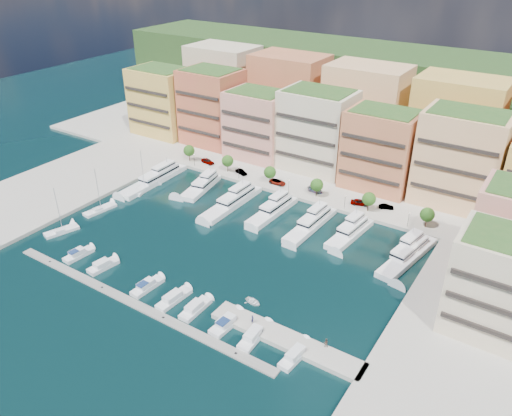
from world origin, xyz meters
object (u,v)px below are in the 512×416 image
object	(u,v)px
car_3	(315,190)
car_0	(208,161)
tender_0	(253,302)
car_5	(386,207)
cruiser_2	(103,266)
cruiser_9	(296,355)
car_4	(360,202)
yacht_4	(312,223)
cruiser_6	(195,309)
tree_3	(317,185)
lamppost_3	(345,200)
tree_0	(189,151)
cruiser_1	(78,255)
tree_4	(369,199)
lamppost_4	(409,217)
tender_1	(269,320)
tree_2	(270,172)
yacht_1	(202,185)
cruiser_4	(147,287)
sailboat_1	(100,210)
sailboat_2	(143,189)
lamppost_2	(289,184)
sailboat_0	(61,231)
yacht_2	(233,201)
tree_1	(228,161)
lamppost_0	(194,158)
person_0	(252,319)
tree_5	(427,215)
cruiser_8	(254,336)
yacht_5	(351,231)
yacht_6	(409,254)
cruiser_5	(174,299)
lamppost_1	(239,170)
yacht_0	(156,178)
cruiser_7	(227,323)
person_1	(326,343)
car_1	(241,172)
yacht_3	(274,209)

from	to	relation	value
car_3	car_0	bearing A→B (deg)	93.76
tender_0	car_5	bearing A→B (deg)	-1.01
cruiser_2	cruiser_9	xyz separation A→B (m)	(51.43, -0.01, -0.00)
car_0	car_4	distance (m)	54.16
yacht_4	cruiser_6	size ratio (longest dim) A/B	2.76
tree_3	lamppost_3	world-z (taller)	tree_3
tree_0	cruiser_1	world-z (taller)	tree_0
tree_4	lamppost_4	bearing A→B (deg)	-10.85
tender_1	tender_0	bearing A→B (deg)	85.20
tree_2	yacht_1	world-z (taller)	tree_2
cruiser_2	car_0	xyz separation A→B (m)	(-15.70, 59.67, 1.29)
cruiser_4	cruiser_2	bearing A→B (deg)	179.89
sailboat_1	car_4	world-z (taller)	sailboat_1
cruiser_1	car_0	world-z (taller)	car_0
tree_0	cruiser_6	xyz separation A→B (m)	(49.90, -58.09, -4.20)
tree_4	sailboat_2	size ratio (longest dim) A/B	0.43
lamppost_2	sailboat_0	world-z (taller)	sailboat_0
yacht_2	cruiser_9	xyz separation A→B (m)	(44.21, -42.36, -0.66)
tree_3	car_5	distance (m)	20.48
tree_1	lamppost_0	world-z (taller)	tree_1
tree_3	person_0	distance (m)	57.42
tree_5	cruiser_8	bearing A→B (deg)	-104.97
yacht_5	yacht_6	world-z (taller)	same
cruiser_5	car_4	xyz separation A→B (m)	(16.64, 60.18, 1.30)
cruiser_1	sailboat_2	distance (m)	37.05
cruiser_1	car_0	size ratio (longest dim) A/B	1.53
car_5	lamppost_1	bearing A→B (deg)	75.00
lamppost_2	yacht_0	bearing A→B (deg)	-160.09
sailboat_2	person_0	xyz separation A→B (m)	(61.41, -32.25, 1.59)
cruiser_7	sailboat_2	xyz separation A→B (m)	(-57.00, 34.85, -0.26)
yacht_2	yacht_0	bearing A→B (deg)	-178.09
person_1	tree_0	bearing A→B (deg)	-58.70
cruiser_6	tender_1	world-z (taller)	cruiser_6
yacht_6	cruiser_2	world-z (taller)	yacht_6
cruiser_2	lamppost_2	bearing A→B (deg)	72.31
cruiser_1	car_3	size ratio (longest dim) A/B	1.64
yacht_5	cruiser_8	xyz separation A→B (m)	(-0.19, -45.22, -0.66)
sailboat_2	tender_1	size ratio (longest dim) A/B	8.13
car_1	sailboat_2	bearing A→B (deg)	158.15
lamppost_0	car_1	world-z (taller)	lamppost_0
yacht_2	yacht_3	distance (m)	12.51
cruiser_8	car_5	distance (m)	62.14
sailboat_2	car_0	bearing A→B (deg)	77.46
cruiser_2	cruiser_7	bearing A→B (deg)	-0.05
tender_0	person_0	world-z (taller)	person_0
tree_1	yacht_0	xyz separation A→B (m)	(-15.80, -16.71, -3.53)
tree_5	yacht_1	distance (m)	65.81
tree_3	car_5	xyz separation A→B (m)	(19.86, 3.94, -3.07)
cruiser_2	car_5	xyz separation A→B (m)	(45.65, 62.02, 1.13)
cruiser_9	car_4	distance (m)	61.57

